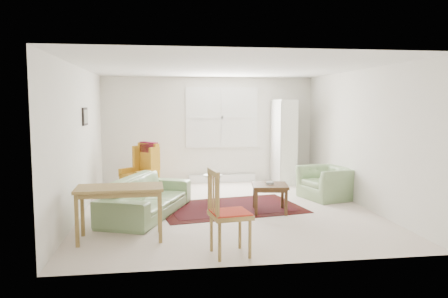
{
  "coord_description": "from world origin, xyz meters",
  "views": [
    {
      "loc": [
        -1.14,
        -7.57,
        1.89
      ],
      "look_at": [
        0.0,
        0.3,
        1.05
      ],
      "focal_mm": 35.0,
      "sensor_mm": 36.0,
      "label": 1
    }
  ],
  "objects": [
    {
      "name": "room",
      "position": [
        0.02,
        0.21,
        1.26
      ],
      "size": [
        5.04,
        5.54,
        2.51
      ],
      "color": "beige",
      "rests_on": "ground"
    },
    {
      "name": "coffee_table",
      "position": [
        0.72,
        -0.31,
        0.25
      ],
      "size": [
        0.69,
        0.69,
        0.49
      ],
      "primitive_type": null,
      "rotation": [
        0.0,
        0.0,
        -0.15
      ],
      "color": "#482C16",
      "rests_on": "ground"
    },
    {
      "name": "stool",
      "position": [
        -0.15,
        0.87,
        0.24
      ],
      "size": [
        0.37,
        0.37,
        0.49
      ],
      "primitive_type": null,
      "rotation": [
        0.0,
        0.0,
        0.02
      ],
      "color": "white",
      "rests_on": "ground"
    },
    {
      "name": "sofa",
      "position": [
        -1.39,
        -0.21,
        0.44
      ],
      "size": [
        1.6,
        2.35,
        0.88
      ],
      "primitive_type": "imported",
      "rotation": [
        0.0,
        0.0,
        1.19
      ],
      "color": "#82A36C",
      "rests_on": "ground"
    },
    {
      "name": "desk_chair",
      "position": [
        -0.31,
        -2.35,
        0.54
      ],
      "size": [
        0.54,
        0.54,
        1.08
      ],
      "primitive_type": null,
      "rotation": [
        0.0,
        0.0,
        1.71
      ],
      "color": "olive",
      "rests_on": "ground"
    },
    {
      "name": "cabinet",
      "position": [
        1.72,
        2.35,
        0.98
      ],
      "size": [
        0.46,
        0.81,
        1.97
      ],
      "primitive_type": null,
      "rotation": [
        0.0,
        0.0,
        0.06
      ],
      "color": "white",
      "rests_on": "ground"
    },
    {
      "name": "wingback_chair",
      "position": [
        -1.61,
        1.68,
        0.53
      ],
      "size": [
        0.89,
        0.89,
        1.06
      ],
      "primitive_type": null,
      "rotation": [
        0.0,
        0.0,
        -0.84
      ],
      "color": "#C2851D",
      "rests_on": "ground"
    },
    {
      "name": "armchair",
      "position": [
        2.1,
        0.58,
        0.38
      ],
      "size": [
        1.08,
        1.16,
        0.75
      ],
      "primitive_type": "imported",
      "rotation": [
        0.0,
        0.0,
        -1.29
      ],
      "color": "#82A36C",
      "rests_on": "ground"
    },
    {
      "name": "desk",
      "position": [
        -1.71,
        -1.52,
        0.37
      ],
      "size": [
        1.19,
        0.62,
        0.75
      ],
      "primitive_type": null,
      "rotation": [
        0.0,
        0.0,
        0.03
      ],
      "color": "olive",
      "rests_on": "ground"
    },
    {
      "name": "rug",
      "position": [
        0.08,
        0.08,
        0.01
      ],
      "size": [
        2.75,
        2.02,
        0.03
      ],
      "primitive_type": null,
      "rotation": [
        0.0,
        0.0,
        0.17
      ],
      "color": "black",
      "rests_on": "ground"
    }
  ]
}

